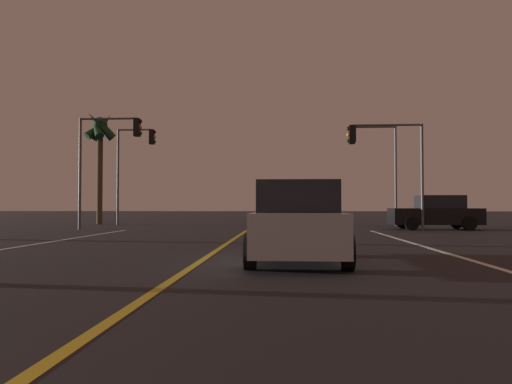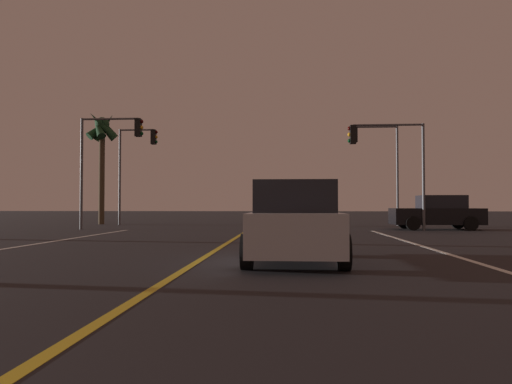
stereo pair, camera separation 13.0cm
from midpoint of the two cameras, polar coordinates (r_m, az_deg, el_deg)
The scene contains 8 objects.
lane_center_divider at distance 8.00m, azimuth -10.38°, elevation -10.21°, with size 0.16×30.66×0.01m, color gold.
car_crossing_side at distance 25.56m, azimuth 20.34°, elevation -2.34°, with size 4.30×2.02×1.70m.
car_lead_same_lane at distance 10.31m, azimuth 4.47°, elevation -3.72°, with size 2.02×4.30×1.70m.
traffic_light_near_right at distance 24.14m, azimuth 14.79°, elevation 4.78°, with size 3.66×0.36×5.13m.
traffic_light_near_left at distance 25.28m, azimuth -17.07°, elevation 5.17°, with size 3.22×0.36×5.59m.
traffic_light_far_right at distance 29.66m, azimuth 13.68°, elevation 4.55°, with size 2.81×0.36×5.93m.
traffic_light_far_left at distance 30.60m, azimuth -14.21°, elevation 4.29°, with size 2.43×0.36×5.90m.
palm_tree_left_far at distance 32.57m, azimuth -18.04°, elevation 6.45°, with size 2.18×2.01×7.21m.
Camera 1 is at (1.81, 1.65, 1.21)m, focal length 33.86 mm.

